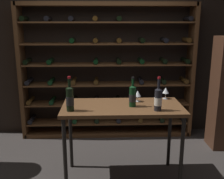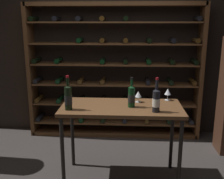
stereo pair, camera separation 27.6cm
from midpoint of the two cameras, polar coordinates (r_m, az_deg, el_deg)
name	(u,v)px [view 1 (the left image)]	position (r m, az deg, el deg)	size (l,w,h in m)	color
back_wall	(102,45)	(4.49, -3.92, 9.40)	(5.31, 0.10, 2.98)	black
wine_rack	(107,73)	(4.34, -2.86, 3.56)	(2.79, 0.32, 2.16)	brown
tasting_table	(122,113)	(3.11, -0.43, -5.16)	(1.38, 0.65, 0.93)	brown
wine_bottle_red_label	(132,96)	(3.02, 1.73, -1.35)	(0.08, 0.08, 0.34)	black
wine_bottle_amber_reserve	(158,99)	(2.90, 7.04, -2.02)	(0.08, 0.08, 0.37)	black
wine_bottle_green_slim	(70,98)	(2.93, -11.72, -1.89)	(0.08, 0.08, 0.38)	black
wine_glass_stemmed_right	(137,94)	(3.22, 2.98, -0.98)	(0.08, 0.08, 0.14)	silver
wine_glass_stemmed_left	(165,91)	(3.37, 9.00, -0.32)	(0.08, 0.08, 0.15)	silver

